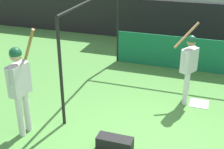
{
  "coord_description": "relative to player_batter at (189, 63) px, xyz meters",
  "views": [
    {
      "loc": [
        0.95,
        -4.8,
        3.85
      ],
      "look_at": [
        -1.01,
        1.06,
        1.05
      ],
      "focal_mm": 50.0,
      "sensor_mm": 36.0,
      "label": 1
    }
  ],
  "objects": [
    {
      "name": "outfield_wall",
      "position": [
        -0.51,
        4.64,
        -0.27
      ],
      "size": [
        24.0,
        0.12,
        1.54
      ],
      "color": "black",
      "rests_on": "ground"
    },
    {
      "name": "batting_cage",
      "position": [
        -0.39,
        1.35,
        0.03
      ],
      "size": [
        4.14,
        3.99,
        2.43
      ],
      "color": "black",
      "rests_on": "ground"
    },
    {
      "name": "home_plate",
      "position": [
        0.35,
        -0.01,
        -1.03
      ],
      "size": [
        0.44,
        0.44,
        0.02
      ],
      "color": "white",
      "rests_on": "ground"
    },
    {
      "name": "player_batter",
      "position": [
        0.0,
        0.0,
        0.0
      ],
      "size": [
        0.61,
        0.92,
        1.9
      ],
      "rotation": [
        0.0,
        0.0,
        1.06
      ],
      "color": "silver",
      "rests_on": "ground"
    },
    {
      "name": "player_waiting",
      "position": [
        -3.04,
        -2.41,
        0.14
      ],
      "size": [
        0.53,
        0.84,
        2.23
      ],
      "rotation": [
        0.0,
        0.0,
        1.44
      ],
      "color": "silver",
      "rests_on": "ground"
    },
    {
      "name": "equipment_bag",
      "position": [
        -1.08,
        -2.37,
        -0.9
      ],
      "size": [
        0.7,
        0.28,
        0.28
      ],
      "color": "black",
      "rests_on": "ground"
    }
  ]
}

